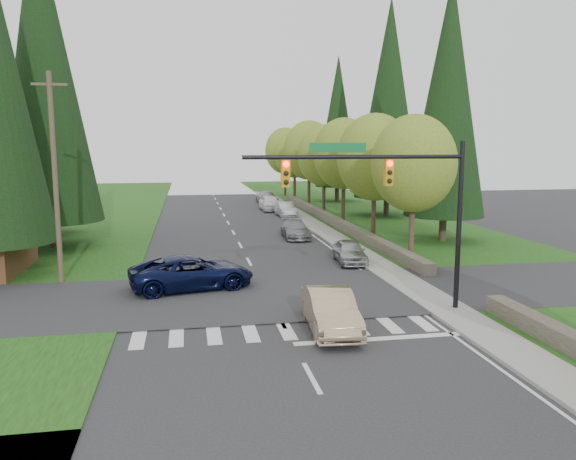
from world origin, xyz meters
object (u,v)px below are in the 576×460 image
object	(u,v)px
parked_car_b	(296,229)
suv_navy	(192,273)
parked_car_a	(350,251)
parked_car_e	(267,198)
parked_car_c	(286,209)
sedan_champagne	(331,311)
parked_car_d	(270,203)

from	to	relation	value
parked_car_b	suv_navy	bearing A→B (deg)	-116.98
suv_navy	parked_car_a	bearing A→B (deg)	-75.89
suv_navy	parked_car_e	size ratio (longest dim) A/B	1.24
parked_car_a	parked_car_c	distance (m)	21.03
parked_car_c	parked_car_b	bearing A→B (deg)	-99.06
parked_car_c	sedan_champagne	bearing A→B (deg)	-99.56
sedan_champagne	parked_car_a	bearing A→B (deg)	74.10
parked_car_c	parked_car_d	size ratio (longest dim) A/B	0.90
sedan_champagne	suv_navy	size ratio (longest dim) A/B	0.79
parked_car_b	parked_car_a	bearing A→B (deg)	-78.85
suv_navy	parked_car_a	world-z (taller)	suv_navy
parked_car_a	parked_car_c	xyz separation A→B (m)	(0.00, 21.03, 0.02)
parked_car_d	parked_car_e	world-z (taller)	parked_car_d
parked_car_c	parked_car_e	distance (m)	12.16
sedan_champagne	parked_car_d	distance (m)	37.52
sedan_champagne	parked_car_c	bearing A→B (deg)	86.69
parked_car_c	parked_car_d	world-z (taller)	parked_car_d
parked_car_d	parked_car_e	size ratio (longest dim) A/B	1.01
parked_car_a	parked_car_e	distance (m)	33.19
parked_car_b	parked_car_d	size ratio (longest dim) A/B	0.94
suv_navy	parked_car_b	xyz separation A→B (m)	(7.47, 13.36, -0.16)
parked_car_a	parked_car_b	world-z (taller)	parked_car_a
suv_navy	parked_car_a	xyz separation A→B (m)	(8.87, 4.41, -0.13)
parked_car_b	parked_car_e	world-z (taller)	parked_car_e
parked_car_d	sedan_champagne	bearing A→B (deg)	-95.92
parked_car_b	parked_car_c	size ratio (longest dim) A/B	1.05
parked_car_b	parked_car_e	size ratio (longest dim) A/B	0.95
parked_car_d	parked_car_e	distance (m)	7.09
sedan_champagne	parked_car_a	distance (m)	11.94
parked_car_c	parked_car_d	bearing A→B (deg)	95.71
parked_car_a	sedan_champagne	bearing A→B (deg)	-104.89
parked_car_e	suv_navy	bearing A→B (deg)	-110.47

